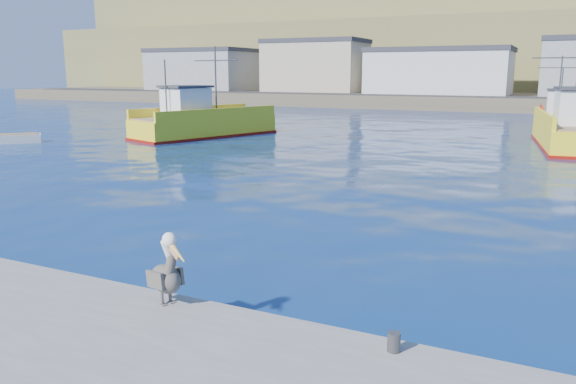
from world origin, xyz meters
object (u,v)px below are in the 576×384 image
at_px(boat_orange, 557,115).
at_px(pelican, 167,273).
at_px(skiff_left, 13,139).
at_px(trawler_yellow_b, 575,131).
at_px(trawler_yellow_a, 202,122).

xyz_separation_m(boat_orange, pelican, (-5.98, -46.09, 0.11)).
relative_size(boat_orange, skiff_left, 2.17).
distance_m(boat_orange, skiff_left, 42.87).
xyz_separation_m(skiff_left, pelican, (26.11, -17.67, 0.85)).
bearing_deg(boat_orange, pelican, -97.39).
relative_size(skiff_left, pelican, 2.42).
height_order(trawler_yellow_b, boat_orange, trawler_yellow_b).
bearing_deg(skiff_left, trawler_yellow_a, 43.46).
bearing_deg(skiff_left, boat_orange, 41.52).
height_order(trawler_yellow_b, pelican, trawler_yellow_b).
height_order(trawler_yellow_a, skiff_left, trawler_yellow_a).
xyz_separation_m(trawler_yellow_b, skiff_left, (-33.19, -13.37, -0.81)).
bearing_deg(trawler_yellow_b, trawler_yellow_a, -168.76).
bearing_deg(pelican, boat_orange, 82.61).
bearing_deg(trawler_yellow_b, skiff_left, -158.05).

